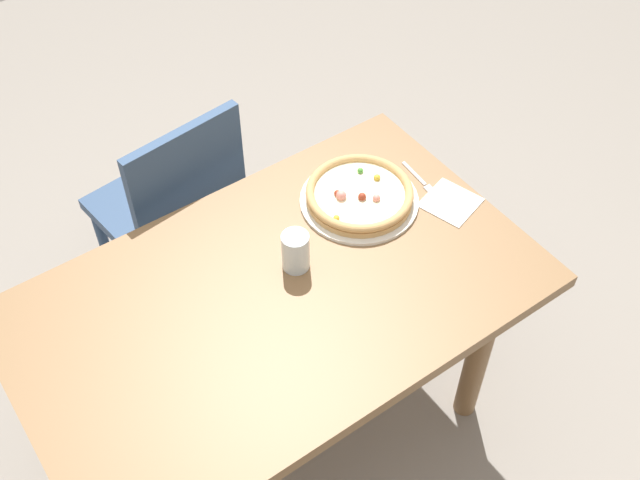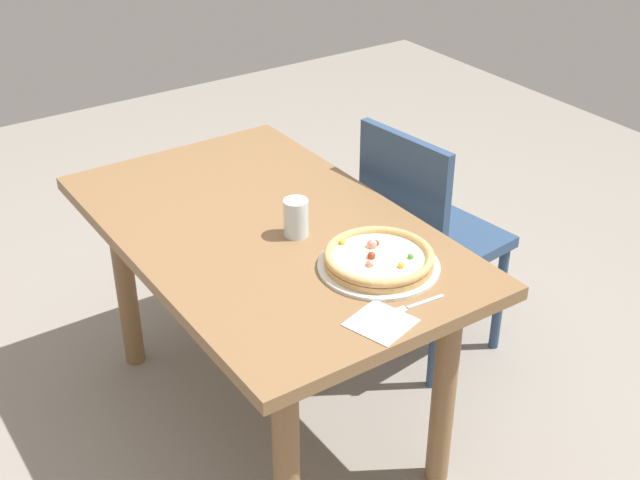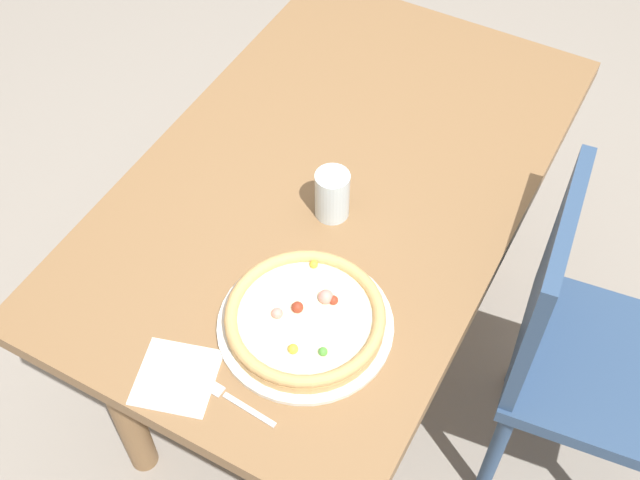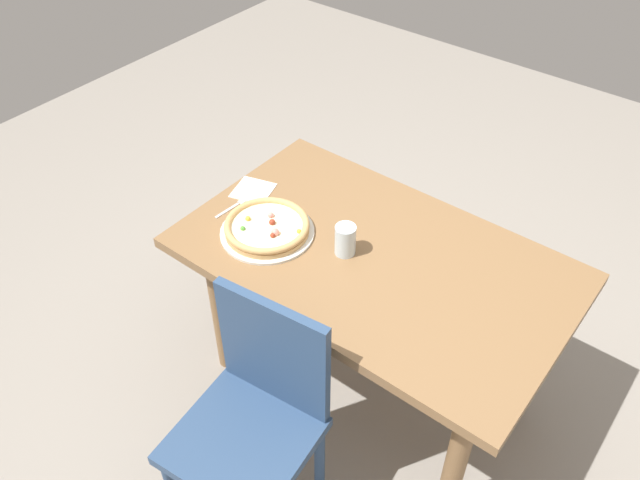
# 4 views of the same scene
# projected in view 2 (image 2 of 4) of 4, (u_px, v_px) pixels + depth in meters

# --- Properties ---
(ground_plane) EXTENTS (6.00, 6.00, 0.00)m
(ground_plane) POSITION_uv_depth(u_px,v_px,m) (273.00, 413.00, 2.85)
(ground_plane) COLOR gray
(dining_table) EXTENTS (1.32, 0.81, 0.72)m
(dining_table) POSITION_uv_depth(u_px,v_px,m) (267.00, 258.00, 2.54)
(dining_table) COLOR olive
(dining_table) RESTS_ON ground
(chair_near) EXTENTS (0.44, 0.44, 0.89)m
(chair_near) POSITION_uv_depth(u_px,v_px,m) (425.00, 235.00, 2.89)
(chair_near) COLOR navy
(chair_near) RESTS_ON ground
(plate) EXTENTS (0.33, 0.33, 0.01)m
(plate) POSITION_uv_depth(u_px,v_px,m) (379.00, 266.00, 2.28)
(plate) COLOR silver
(plate) RESTS_ON dining_table
(pizza) EXTENTS (0.30, 0.30, 0.05)m
(pizza) POSITION_uv_depth(u_px,v_px,m) (379.00, 258.00, 2.27)
(pizza) COLOR tan
(pizza) RESTS_ON plate
(fork) EXTENTS (0.03, 0.17, 0.00)m
(fork) POSITION_uv_depth(u_px,v_px,m) (412.00, 306.00, 2.12)
(fork) COLOR silver
(fork) RESTS_ON dining_table
(drinking_glass) EXTENTS (0.07, 0.07, 0.11)m
(drinking_glass) POSITION_uv_depth(u_px,v_px,m) (296.00, 218.00, 2.41)
(drinking_glass) COLOR silver
(drinking_glass) RESTS_ON dining_table
(napkin) EXTENTS (0.17, 0.17, 0.00)m
(napkin) POSITION_uv_depth(u_px,v_px,m) (381.00, 323.00, 2.07)
(napkin) COLOR white
(napkin) RESTS_ON dining_table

